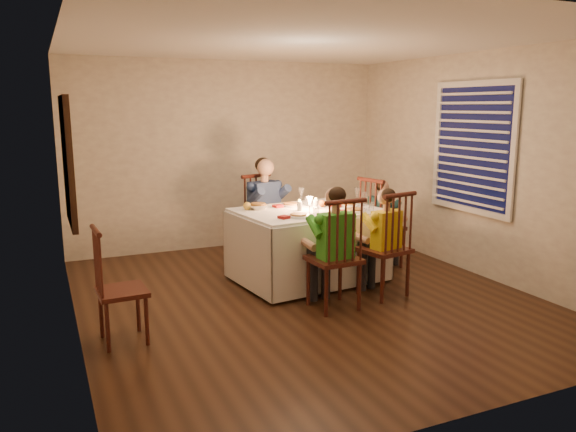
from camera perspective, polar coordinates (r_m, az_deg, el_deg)
name	(u,v)px	position (r m, az deg, el deg)	size (l,w,h in m)	color
ground	(305,298)	(5.97, 1.78, -8.28)	(5.00, 5.00, 0.00)	black
wall_left	(68,188)	(5.11, -21.49, 2.68)	(0.02, 5.00, 2.60)	beige
wall_right	(479,165)	(6.95, 18.88, 4.89)	(0.02, 5.00, 2.60)	beige
wall_back	(229,155)	(7.98, -6.02, 6.16)	(4.50, 0.02, 2.60)	beige
ceiling	(307,41)	(5.66, 1.95, 17.38)	(5.00, 5.00, 0.00)	white
dining_table	(308,230)	(6.40, 2.02, -1.43)	(1.72, 1.33, 0.80)	white
chair_adult	(266,263)	(7.25, -2.24, -4.75)	(0.46, 0.44, 1.13)	#37140F
chair_near_left	(333,308)	(5.70, 4.60, -9.26)	(0.46, 0.44, 1.13)	#37140F
chair_near_right	(382,295)	(6.13, 9.55, -7.91)	(0.46, 0.44, 1.13)	#37140F
chair_end	(380,266)	(7.17, 9.31, -5.07)	(0.46, 0.44, 1.13)	#37140F
chair_extra	(125,341)	(5.13, -16.24, -12.09)	(0.42, 0.40, 1.01)	#37140F
adult	(266,263)	(7.25, -2.24, -4.75)	(0.51, 0.47, 1.35)	navy
child_green	(333,308)	(5.70, 4.60, -9.26)	(0.44, 0.41, 1.23)	green
child_yellow	(382,295)	(6.13, 9.55, -7.91)	(0.40, 0.37, 1.15)	yellow
child_teal	(380,266)	(7.17, 9.31, -5.07)	(0.37, 0.34, 1.10)	#1B3E44
setting_adult	(291,205)	(6.57, 0.33, 1.11)	(0.26, 0.26, 0.02)	white
setting_green	(299,216)	(5.93, 1.08, 0.01)	(0.26, 0.26, 0.02)	white
setting_yellow	(355,211)	(6.28, 6.79, 0.56)	(0.26, 0.26, 0.02)	white
setting_teal	(348,205)	(6.63, 6.14, 1.14)	(0.26, 0.26, 0.02)	white
candle_left	(299,206)	(6.29, 1.17, 1.02)	(0.06, 0.06, 0.10)	silver
candle_right	(316,204)	(6.40, 2.83, 1.19)	(0.06, 0.06, 0.10)	silver
squash	(247,206)	(6.33, -4.18, 1.02)	(0.09, 0.09, 0.09)	gold
orange_fruit	(322,204)	(6.52, 3.48, 1.28)	(0.08, 0.08, 0.08)	orange
serving_bowl	(258,207)	(6.37, -3.05, 0.93)	(0.22, 0.22, 0.05)	white
wall_mirror	(68,161)	(5.39, -21.45, 5.22)	(0.06, 0.95, 1.15)	black
window_blinds	(472,148)	(6.97, 18.15, 6.61)	(0.07, 1.34, 1.54)	#0D1036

